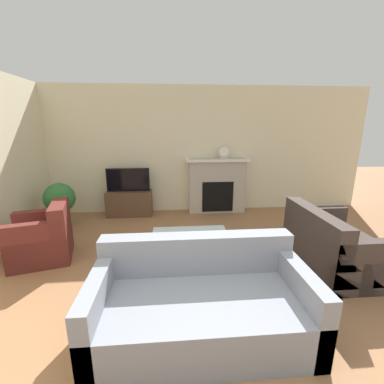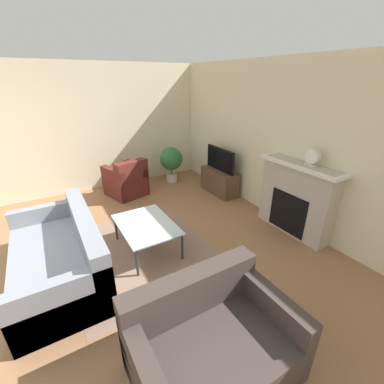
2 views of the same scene
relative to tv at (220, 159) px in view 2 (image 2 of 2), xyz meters
name	(u,v)px [view 2 (image 2 of 2)]	position (x,y,z in m)	size (l,w,h in m)	color
wall_back	(269,140)	(1.03, 0.30, 0.57)	(8.45, 0.06, 2.70)	beige
wall_left	(104,128)	(-1.73, -1.96, 0.57)	(0.06, 7.46, 2.70)	beige
area_rug	(141,251)	(1.14, -2.29, -0.78)	(2.25, 1.94, 0.00)	#896B56
fireplace	(296,197)	(1.90, 0.12, -0.16)	(1.35, 0.36, 1.19)	#B2A899
tv_stand	(219,181)	(0.00, 0.00, -0.51)	(0.95, 0.37, 0.53)	brown
tv	(220,159)	(0.00, 0.00, 0.00)	(0.89, 0.06, 0.49)	black
couch_sectional	(61,258)	(1.14, -3.32, -0.49)	(1.93, 0.99, 0.82)	gray
couch_loveseat	(211,345)	(3.08, -2.35, -0.49)	(0.94, 1.33, 0.82)	#3D332D
armchair_by_window	(127,182)	(-0.94, -1.81, -0.47)	(0.92, 0.88, 0.82)	#5B231E
coffee_table	(146,226)	(1.14, -2.17, -0.38)	(1.05, 0.74, 0.43)	#333338
potted_plant	(171,160)	(-1.17, -0.59, -0.23)	(0.55, 0.55, 0.86)	beige
mantel_clock	(312,157)	(2.04, 0.12, 0.55)	(0.24, 0.07, 0.27)	beige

